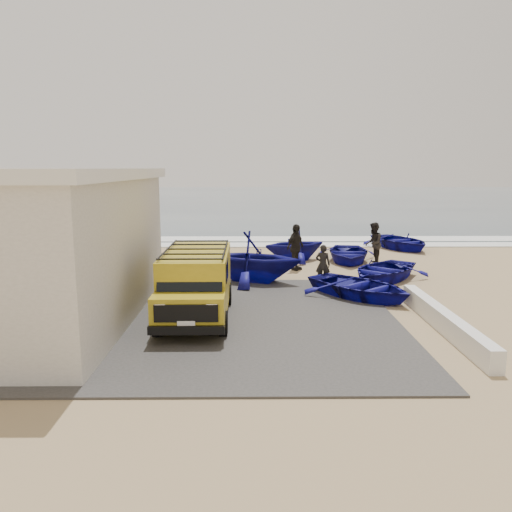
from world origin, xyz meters
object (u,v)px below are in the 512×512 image
object	(u,v)px
boat_mid_left	(253,257)
boat_mid_right	(348,253)
boat_near_left	(360,286)
boat_far_right	(400,241)
van	(196,281)
fisherman_front	(323,265)
fisherman_middle	(373,244)
boat_far_left	(295,244)
boat_near_right	(383,270)
fisherman_back	(295,247)
parapet	(443,321)

from	to	relation	value
boat_mid_left	boat_mid_right	world-z (taller)	boat_mid_left
boat_near_left	boat_far_right	size ratio (longest dim) A/B	0.93
van	boat_near_left	xyz separation A→B (m)	(5.23, 2.20, -0.69)
fisherman_front	fisherman_middle	size ratio (longest dim) A/B	0.79
boat_far_left	boat_near_right	bearing A→B (deg)	11.90
boat_mid_left	boat_far_right	bearing A→B (deg)	-23.86
boat_mid_left	fisherman_middle	bearing A→B (deg)	-35.60
boat_mid_left	fisherman_front	xyz separation A→B (m)	(2.60, -0.39, -0.22)
boat_near_left	boat_near_right	xyz separation A→B (m)	(1.49, 2.70, -0.00)
fisherman_front	fisherman_back	world-z (taller)	fisherman_back
fisherman_front	fisherman_middle	bearing A→B (deg)	-109.76
boat_far_right	fisherman_back	size ratio (longest dim) A/B	2.08
boat_near_left	fisherman_back	distance (m)	5.07
parapet	boat_mid_left	xyz separation A→B (m)	(-5.08, 5.83, 0.71)
boat_mid_left	boat_far_left	bearing A→B (deg)	-2.22
boat_far_left	fisherman_back	size ratio (longest dim) A/B	1.55
boat_mid_left	boat_near_left	bearing A→B (deg)	-102.58
parapet	boat_near_right	xyz separation A→B (m)	(-0.03, 6.14, 0.12)
boat_near_right	fisherman_front	distance (m)	2.58
boat_mid_left	fisherman_back	bearing A→B (deg)	-16.53
boat_near_right	boat_far_right	distance (m)	8.16
parapet	boat_far_left	size ratio (longest dim) A/B	1.97
parapet	fisherman_middle	world-z (taller)	fisherman_middle
fisherman_front	boat_near_right	bearing A→B (deg)	-148.01
boat_far_right	fisherman_back	distance (m)	8.34
boat_near_left	boat_near_right	distance (m)	3.08
boat_near_left	fisherman_middle	xyz separation A→B (m)	(1.88, 5.94, 0.56)
van	boat_mid_right	world-z (taller)	van
van	fisherman_middle	size ratio (longest dim) A/B	2.47
boat_far_left	fisherman_back	world-z (taller)	fisherman_back
boat_mid_right	fisherman_front	distance (m)	5.01
boat_near_left	fisherman_front	distance (m)	2.25
boat_mid_left	fisherman_middle	xyz separation A→B (m)	(5.44, 3.55, -0.02)
van	boat_far_right	size ratio (longest dim) A/B	1.15
parapet	boat_far_left	distance (m)	10.82
boat_mid_left	parapet	bearing A→B (deg)	-117.66
boat_near_left	boat_mid_left	xyz separation A→B (m)	(-3.56, 2.39, 0.58)
boat_near_right	van	bearing A→B (deg)	-104.08
fisherman_front	fisherman_back	size ratio (longest dim) A/B	0.77
parapet	fisherman_middle	size ratio (longest dim) A/B	3.14
boat_near_left	boat_mid_right	world-z (taller)	boat_mid_right
boat_mid_left	boat_far_right	distance (m)	11.25
boat_mid_right	van	bearing A→B (deg)	-116.89
fisherman_back	boat_near_right	bearing A→B (deg)	-83.69
boat_far_right	fisherman_front	size ratio (longest dim) A/B	2.71
boat_near_right	parapet	bearing A→B (deg)	-49.92
boat_near_left	boat_mid_left	size ratio (longest dim) A/B	1.03
boat_far_left	fisherman_middle	world-z (taller)	fisherman_middle
boat_near_left	boat_near_right	size ratio (longest dim) A/B	1.00
boat_near_right	boat_mid_left	world-z (taller)	boat_mid_left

